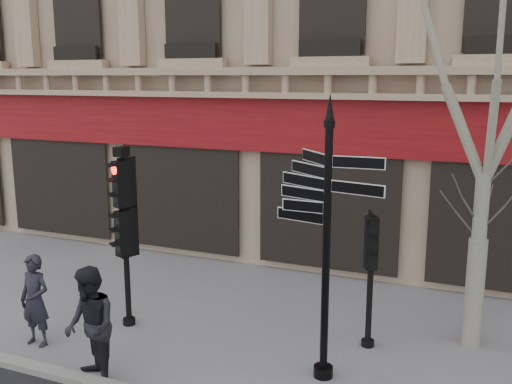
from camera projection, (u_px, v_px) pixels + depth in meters
ground at (244, 369)px, 9.37m from camera, size 80.00×80.00×0.00m
fingerpost at (328, 192)px, 8.54m from camera, size 2.44×2.44×4.50m
traffic_signal_main at (124, 215)px, 10.63m from camera, size 0.46×0.40×3.47m
traffic_signal_secondary at (371, 257)px, 9.85m from camera, size 0.48×0.41×2.38m
plane_tree at (495, 39)px, 9.19m from camera, size 2.85×2.85×7.58m
pedestrian_a at (35, 300)px, 10.09m from camera, size 0.61×0.41×1.66m
pedestrian_b at (90, 327)px, 8.77m from camera, size 1.16×1.12×1.88m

